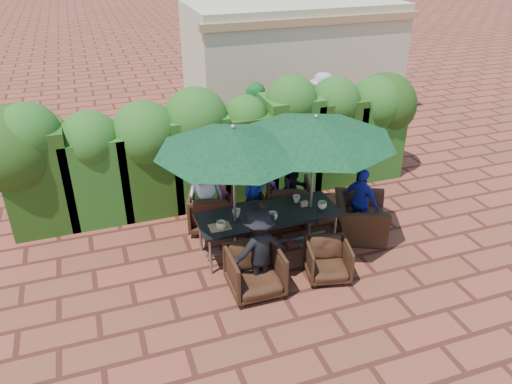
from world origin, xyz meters
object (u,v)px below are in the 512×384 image
object	(u,v)px
umbrella_right	(315,129)
chair_near_left	(255,269)
chair_far_right	(288,198)
chair_near_right	(328,259)
chair_far_left	(212,208)
dining_table	(268,217)
umbrella_left	(233,140)
chair_end_right	(361,212)
chair_far_mid	(246,208)

from	to	relation	value
umbrella_right	chair_near_left	bearing A→B (deg)	-144.97
umbrella_right	chair_near_left	size ratio (longest dim) A/B	3.22
chair_far_right	chair_near_right	xyz separation A→B (m)	(-0.10, -1.96, -0.08)
umbrella_right	chair_far_left	xyz separation A→B (m)	(-1.53, 1.07, -1.78)
umbrella_right	chair_far_right	size ratio (longest dim) A/B	3.13
dining_table	umbrella_right	xyz separation A→B (m)	(0.79, -0.03, 1.54)
dining_table	umbrella_left	size ratio (longest dim) A/B	0.98
umbrella_left	chair_end_right	distance (m)	2.97
umbrella_left	chair_near_left	distance (m)	2.04
chair_far_right	chair_near_left	xyz separation A→B (m)	(-1.34, -1.91, -0.01)
chair_far_left	chair_end_right	distance (m)	2.77
chair_end_right	chair_near_right	bearing A→B (deg)	155.02
chair_far_left	chair_near_right	world-z (taller)	chair_far_left
chair_near_right	chair_end_right	xyz separation A→B (m)	(1.14, 0.97, 0.12)
chair_end_right	chair_far_mid	bearing A→B (deg)	86.51
chair_far_left	chair_end_right	bearing A→B (deg)	174.83
umbrella_left	chair_end_right	xyz separation A→B (m)	(2.40, -0.04, -1.74)
umbrella_left	umbrella_right	distance (m)	1.40
chair_near_left	chair_far_left	bearing A→B (deg)	94.84
chair_far_left	umbrella_right	bearing A→B (deg)	163.51
dining_table	chair_far_left	xyz separation A→B (m)	(-0.74, 1.04, -0.25)
chair_end_right	chair_far_right	bearing A→B (deg)	71.08
umbrella_left	chair_far_left	bearing A→B (deg)	97.04
chair_far_left	chair_end_right	size ratio (longest dim) A/B	0.80
chair_far_right	chair_end_right	bearing A→B (deg)	154.02
chair_near_left	dining_table	bearing A→B (deg)	60.08
dining_table	chair_end_right	bearing A→B (deg)	-2.29
dining_table	chair_far_mid	distance (m)	1.00
umbrella_left	chair_near_right	xyz separation A→B (m)	(1.26, -1.02, -1.86)
chair_far_left	chair_far_right	distance (m)	1.50
umbrella_right	chair_near_right	xyz separation A→B (m)	(-0.14, -1.01, -1.86)
umbrella_left	chair_near_right	bearing A→B (deg)	-38.95
chair_far_left	chair_far_mid	size ratio (longest dim) A/B	1.22
chair_end_right	umbrella_left	bearing A→B (deg)	113.65
umbrella_right	chair_far_right	world-z (taller)	umbrella_right
umbrella_left	chair_far_right	xyz separation A→B (m)	(1.36, 0.95, -1.78)
umbrella_right	chair_near_right	world-z (taller)	umbrella_right
chair_near_right	chair_end_right	size ratio (longest dim) A/B	0.65
chair_near_left	chair_end_right	size ratio (longest dim) A/B	0.78
chair_far_right	chair_near_right	world-z (taller)	chair_far_right
chair_far_right	chair_end_right	world-z (taller)	chair_end_right
umbrella_left	dining_table	bearing A→B (deg)	2.77
chair_far_mid	chair_near_left	bearing A→B (deg)	80.02
umbrella_left	chair_near_right	distance (m)	2.47
dining_table	umbrella_left	bearing A→B (deg)	-177.23
chair_far_left	dining_table	bearing A→B (deg)	143.84
chair_far_left	chair_near_left	size ratio (longest dim) A/B	1.03
dining_table	umbrella_right	world-z (taller)	umbrella_right
chair_far_right	umbrella_left	bearing A→B (deg)	52.53
chair_far_mid	chair_near_right	size ratio (longest dim) A/B	1.00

